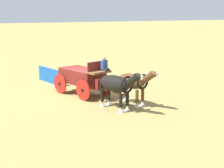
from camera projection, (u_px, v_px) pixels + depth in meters
name	position (u px, v px, depth m)	size (l,w,h in m)	color
ground_plane	(82.00, 94.00, 21.58)	(220.00, 220.00, 0.00)	#9E8C4C
show_wagon	(84.00, 77.00, 21.22)	(5.88, 2.98, 2.60)	maroon
draft_horse_near	(133.00, 83.00, 18.97)	(2.89, 1.53, 2.16)	brown
draft_horse_off	(116.00, 85.00, 18.10)	(3.05, 1.61, 2.22)	black
sponsor_banner	(50.00, 76.00, 24.75)	(3.20, 0.06, 1.10)	#1959B2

